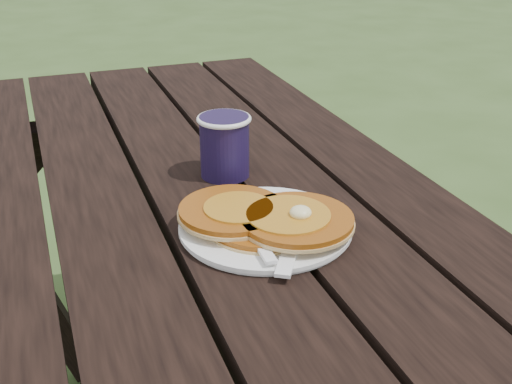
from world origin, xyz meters
name	(u,v)px	position (x,y,z in m)	size (l,w,h in m)	color
plate	(265,227)	(0.06, -0.05, 0.76)	(0.24, 0.24, 0.01)	white
pancake_stack	(266,218)	(0.05, -0.06, 0.77)	(0.23, 0.21, 0.04)	#9B4F11
knife	(294,240)	(0.07, -0.11, 0.76)	(0.02, 0.18, 0.01)	white
fork	(258,242)	(0.02, -0.10, 0.77)	(0.03, 0.16, 0.01)	white
coffee_cup	(225,143)	(0.06, 0.15, 0.81)	(0.09, 0.09, 0.10)	black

